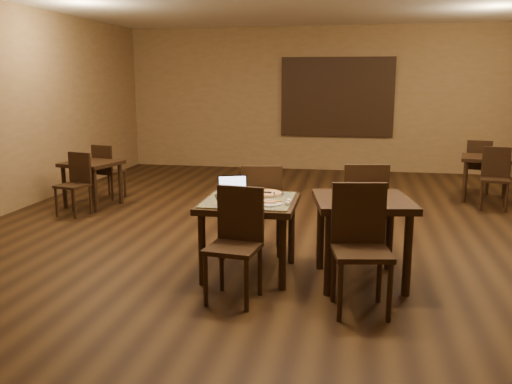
% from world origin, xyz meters
% --- Properties ---
extents(ground, '(10.00, 10.00, 0.00)m').
position_xyz_m(ground, '(0.00, 0.00, 0.00)').
color(ground, black).
rests_on(ground, ground).
extents(wall_back, '(8.00, 0.02, 3.00)m').
position_xyz_m(wall_back, '(0.00, 5.00, 1.50)').
color(wall_back, '#8D6847').
rests_on(wall_back, ground).
extents(wall_front, '(8.00, 0.02, 3.00)m').
position_xyz_m(wall_front, '(0.00, -5.00, 1.50)').
color(wall_front, '#8D6847').
rests_on(wall_front, ground).
extents(mural, '(2.34, 0.05, 1.64)m').
position_xyz_m(mural, '(0.50, 4.96, 1.55)').
color(mural, '#296199').
rests_on(mural, wall_back).
extents(tiled_table, '(0.93, 0.93, 0.76)m').
position_xyz_m(tiled_table, '(-0.05, -1.57, 0.66)').
color(tiled_table, black).
rests_on(tiled_table, ground).
extents(chair_main_near, '(0.48, 0.48, 0.99)m').
position_xyz_m(chair_main_near, '(-0.04, -2.19, 0.56)').
color(chair_main_near, black).
rests_on(chair_main_near, ground).
extents(chair_main_far, '(0.51, 0.51, 1.01)m').
position_xyz_m(chair_main_far, '(-0.04, -0.96, 0.57)').
color(chair_main_far, black).
rests_on(chair_main_far, ground).
extents(laptop, '(0.35, 0.32, 0.20)m').
position_xyz_m(laptop, '(-0.25, -1.47, 0.82)').
color(laptop, black).
rests_on(laptop, tiled_table).
extents(plate, '(0.26, 0.26, 0.01)m').
position_xyz_m(plate, '(0.17, -1.75, 0.77)').
color(plate, white).
rests_on(plate, tiled_table).
extents(pizza_slice, '(0.20, 0.20, 0.02)m').
position_xyz_m(pizza_slice, '(0.17, -1.75, 0.79)').
color(pizza_slice, beige).
rests_on(pizza_slice, plate).
extents(pizza_pan, '(0.39, 0.39, 0.01)m').
position_xyz_m(pizza_pan, '(0.07, -1.33, 0.77)').
color(pizza_pan, silver).
rests_on(pizza_pan, tiled_table).
extents(pizza_whole, '(0.33, 0.33, 0.02)m').
position_xyz_m(pizza_whole, '(0.07, -1.33, 0.78)').
color(pizza_whole, beige).
rests_on(pizza_whole, pizza_pan).
extents(spatula, '(0.13, 0.24, 0.01)m').
position_xyz_m(spatula, '(0.09, -1.35, 0.79)').
color(spatula, silver).
rests_on(spatula, pizza_whole).
extents(napkin_roll, '(0.04, 0.17, 0.04)m').
position_xyz_m(napkin_roll, '(0.35, -1.71, 0.78)').
color(napkin_roll, white).
rests_on(napkin_roll, tiled_table).
extents(other_table_a, '(0.89, 0.89, 0.71)m').
position_xyz_m(other_table_a, '(3.00, 2.44, 0.59)').
color(other_table_a, black).
rests_on(other_table_a, ground).
extents(other_table_a_chair_near, '(0.46, 0.46, 0.92)m').
position_xyz_m(other_table_a_chair_near, '(3.02, 1.90, 0.52)').
color(other_table_a_chair_near, black).
rests_on(other_table_a_chair_near, ground).
extents(other_table_a_chair_far, '(0.46, 0.46, 0.92)m').
position_xyz_m(other_table_a_chair_far, '(2.98, 2.97, 0.52)').
color(other_table_a_chair_far, black).
rests_on(other_table_a_chair_far, ground).
extents(other_table_b, '(0.88, 0.88, 0.69)m').
position_xyz_m(other_table_b, '(-3.00, 0.89, 0.57)').
color(other_table_b, black).
rests_on(other_table_b, ground).
extents(other_table_b_chair_near, '(0.46, 0.46, 0.89)m').
position_xyz_m(other_table_b_chair_near, '(-2.98, 0.37, 0.50)').
color(other_table_b_chair_near, black).
rests_on(other_table_b_chair_near, ground).
extents(other_table_b_chair_far, '(0.46, 0.46, 0.89)m').
position_xyz_m(other_table_b_chair_far, '(-3.02, 1.41, 0.50)').
color(other_table_b_chair_far, black).
rests_on(other_table_b_chair_far, ground).
extents(other_table_c, '(1.01, 1.01, 0.82)m').
position_xyz_m(other_table_c, '(1.04, -1.58, 0.68)').
color(other_table_c, black).
rests_on(other_table_c, ground).
extents(other_table_c_chair_near, '(0.53, 0.53, 1.06)m').
position_xyz_m(other_table_c_chair_near, '(1.02, -2.20, 0.60)').
color(other_table_c_chair_near, black).
rests_on(other_table_c_chair_near, ground).
extents(other_table_c_chair_far, '(0.53, 0.53, 1.06)m').
position_xyz_m(other_table_c_chair_far, '(1.05, -0.96, 0.60)').
color(other_table_c_chair_far, black).
rests_on(other_table_c_chair_far, ground).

